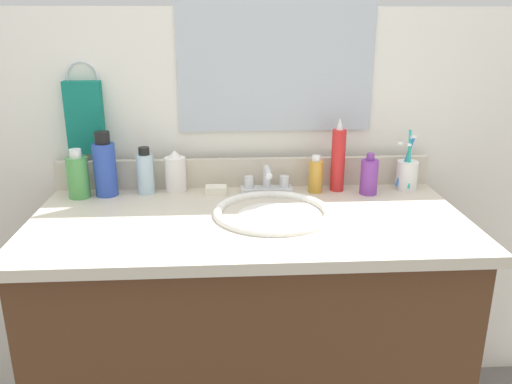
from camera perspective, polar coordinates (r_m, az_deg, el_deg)
The scene contains 18 objects.
vanity_cabinet at distance 1.59m, azimuth -0.74°, elevation -16.12°, with size 1.12×0.52×0.73m, color #4C2D19.
countertop at distance 1.41m, azimuth -0.80°, elevation -3.29°, with size 1.17×0.57×0.03m, color beige.
backsplash at distance 1.65m, azimuth -1.26°, elevation 2.16°, with size 1.17×0.02×0.09m, color beige.
back_wall at distance 1.75m, azimuth -1.30°, elevation -2.12°, with size 2.27×0.04×1.30m, color white.
mirror_panel at distance 1.63m, azimuth 2.26°, elevation 16.45°, with size 0.60×0.01×0.56m, color #B2BCC6.
towel_ring at distance 1.68m, azimuth -18.47°, elevation 11.85°, with size 0.10×0.10×0.01m, color silver.
hand_towel at distance 1.68m, azimuth -18.20°, elevation 7.72°, with size 0.11×0.04×0.22m, color #147260.
sink_basin at distance 1.43m, azimuth 1.80°, elevation -3.55°, with size 0.33×0.33×0.11m.
faucet at distance 1.59m, azimuth 1.20°, elevation 0.99°, with size 0.16×0.10×0.08m.
bottle_lotion_white at distance 1.62m, azimuth -8.80°, elevation 2.13°, with size 0.06×0.06×0.13m.
bottle_gel_clear at distance 1.61m, azimuth -12.00°, elevation 2.12°, with size 0.05×0.05×0.14m.
bottle_toner_green at distance 1.62m, azimuth -18.89°, elevation 1.65°, with size 0.06×0.06×0.15m.
bottle_oil_amber at distance 1.60m, azimuth 6.54°, elevation 1.80°, with size 0.04×0.04×0.12m.
bottle_shampoo_blue at distance 1.61m, azimuth -16.19°, elevation 2.66°, with size 0.07×0.07×0.19m.
bottle_spray_red at distance 1.61m, azimuth 8.97°, elevation 3.60°, with size 0.04×0.04×0.23m.
bottle_cream_purple at distance 1.60m, azimuth 12.26°, elevation 1.69°, with size 0.05×0.05×0.13m.
cup_white_ceramic at distance 1.68m, azimuth 16.17°, elevation 1.93°, with size 0.08×0.08×0.19m.
soap_bar at distance 1.59m, azimuth -4.38°, elevation 0.22°, with size 0.06×0.04×0.02m, color white.
Camera 1 is at (-0.06, -1.31, 1.27)m, focal length 36.59 mm.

